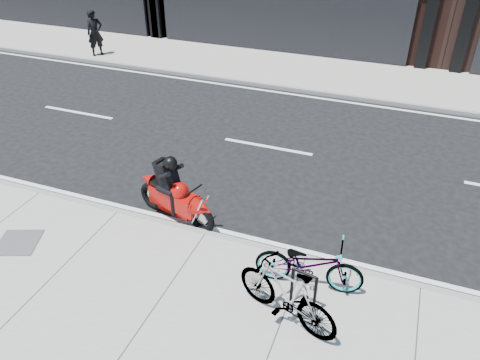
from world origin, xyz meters
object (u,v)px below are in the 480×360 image
at_px(motorcycle, 178,196).
at_px(bike_rack, 304,287).
at_px(bicycle_front, 309,264).
at_px(utility_grate, 18,242).
at_px(bicycle_rear, 286,294).
at_px(pedestrian, 95,33).

bearing_deg(motorcycle, bike_rack, -11.72).
height_order(bike_rack, bicycle_front, bicycle_front).
distance_m(motorcycle, utility_grate, 3.13).
xyz_separation_m(bicycle_rear, utility_grate, (-5.24, -0.06, -0.53)).
xyz_separation_m(bike_rack, utility_grate, (-5.43, -0.38, -0.44)).
distance_m(bike_rack, bicycle_front, 0.51).
height_order(bicycle_rear, motorcycle, motorcycle).
xyz_separation_m(bicycle_front, motorcycle, (-2.92, 0.98, -0.01)).
bearing_deg(bicycle_rear, utility_grate, -70.03).
distance_m(bicycle_rear, utility_grate, 5.27).
xyz_separation_m(bike_rack, bicycle_rear, (-0.19, -0.33, 0.10)).
relative_size(bicycle_rear, utility_grate, 2.40).
bearing_deg(bicycle_front, pedestrian, 43.42).
xyz_separation_m(bike_rack, pedestrian, (-10.62, 9.61, 0.41)).
relative_size(bicycle_front, utility_grate, 2.42).
bearing_deg(pedestrian, utility_grate, -117.59).
bearing_deg(bike_rack, bicycle_front, 94.27).
xyz_separation_m(bicycle_front, bicycle_rear, (-0.15, -0.83, 0.06)).
distance_m(bicycle_front, bicycle_rear, 0.85).
bearing_deg(motorcycle, bicycle_rear, -18.32).
relative_size(bicycle_rear, pedestrian, 1.06).
relative_size(bicycle_front, motorcycle, 0.93).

